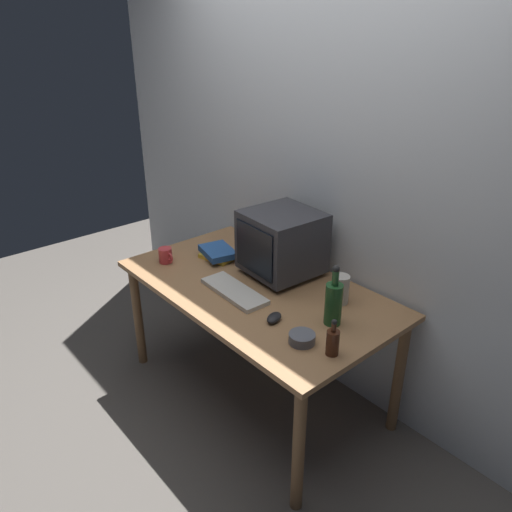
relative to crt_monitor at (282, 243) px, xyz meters
name	(u,v)px	position (x,y,z in m)	size (l,w,h in m)	color
ground_plane	(256,391)	(0.01, -0.20, -0.93)	(6.00, 6.00, 0.00)	#56514C
back_wall	(323,177)	(0.01, 0.29, 0.32)	(4.00, 0.08, 2.50)	silver
desk	(256,299)	(0.01, -0.20, -0.27)	(1.55, 0.87, 0.73)	#9E7047
crt_monitor	(282,243)	(0.00, 0.00, 0.00)	(0.41, 0.41, 0.37)	#333338
keyboard	(234,291)	(0.00, -0.34, -0.18)	(0.42, 0.15, 0.02)	beige
computer_mouse	(274,318)	(0.34, -0.36, -0.17)	(0.06, 0.10, 0.04)	black
bottle_tall	(334,302)	(0.53, -0.17, -0.08)	(0.08, 0.08, 0.31)	#1E4C23
bottle_short	(333,341)	(0.69, -0.35, -0.13)	(0.06, 0.06, 0.18)	#472314
book_stack	(218,253)	(-0.40, -0.15, -0.16)	(0.26, 0.22, 0.06)	gold
mug	(166,255)	(-0.56, -0.42, -0.15)	(0.12, 0.08, 0.09)	#CC383D
cd_spindle	(302,338)	(0.55, -0.39, -0.17)	(0.12, 0.12, 0.04)	#595B66
metal_canister	(340,289)	(0.42, 0.01, -0.12)	(0.09, 0.09, 0.15)	#B7B2A8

